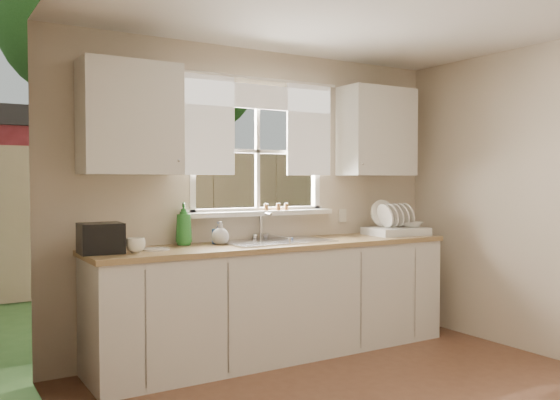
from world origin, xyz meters
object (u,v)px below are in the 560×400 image
dish_rack (395,227)px  black_appliance (101,238)px  cup (136,245)px  soap_bottle_a (184,224)px

dish_rack → black_appliance: 2.64m
cup → black_appliance: black_appliance is taller
dish_rack → black_appliance: dish_rack is taller
soap_bottle_a → cup: bearing=-124.8°
cup → black_appliance: (-0.21, 0.09, 0.05)m
cup → black_appliance: 0.24m
cup → soap_bottle_a: bearing=7.3°
dish_rack → black_appliance: (-2.64, 0.03, 0.03)m
dish_rack → soap_bottle_a: size_ratio=1.66×
cup → black_appliance: size_ratio=0.46×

